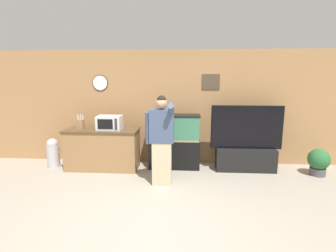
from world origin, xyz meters
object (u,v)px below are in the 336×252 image
at_px(microwave, 110,123).
at_px(potted_plant, 319,161).
at_px(knife_block, 80,124).
at_px(aquarium_on_stand, 174,141).
at_px(tv_on_stand, 246,152).
at_px(person_standing, 161,139).
at_px(counter_island, 103,149).
at_px(trash_bin, 53,152).

relative_size(microwave, potted_plant, 0.92).
bearing_deg(knife_block, microwave, 4.35).
distance_m(knife_block, aquarium_on_stand, 2.07).
xyz_separation_m(knife_block, tv_on_stand, (3.55, 0.16, -0.59)).
bearing_deg(person_standing, counter_island, 150.06).
bearing_deg(person_standing, microwave, 146.90).
relative_size(counter_island, knife_block, 4.86).
xyz_separation_m(potted_plant, trash_bin, (-5.70, 0.14, 0.03)).
relative_size(counter_island, aquarium_on_stand, 1.33).
bearing_deg(microwave, potted_plant, -1.30).
bearing_deg(trash_bin, person_standing, -17.87).
distance_m(knife_block, tv_on_stand, 3.61).
bearing_deg(tv_on_stand, aquarium_on_stand, 177.34).
height_order(knife_block, person_standing, person_standing).
distance_m(knife_block, trash_bin, 0.98).
bearing_deg(knife_block, person_standing, -21.79).
bearing_deg(aquarium_on_stand, person_standing, -102.07).
bearing_deg(aquarium_on_stand, knife_block, -173.54).
bearing_deg(trash_bin, tv_on_stand, 0.91).
distance_m(aquarium_on_stand, potted_plant, 3.01).
xyz_separation_m(counter_island, tv_on_stand, (3.11, 0.09, -0.03)).
bearing_deg(microwave, counter_island, 174.79).
xyz_separation_m(microwave, tv_on_stand, (2.93, 0.11, -0.62)).
relative_size(aquarium_on_stand, tv_on_stand, 0.79).
xyz_separation_m(aquarium_on_stand, person_standing, (-0.20, -0.95, 0.28)).
height_order(knife_block, aquarium_on_stand, knife_block).
xyz_separation_m(counter_island, potted_plant, (4.55, -0.12, -0.15)).
xyz_separation_m(aquarium_on_stand, trash_bin, (-2.72, -0.14, -0.26)).
bearing_deg(counter_island, aquarium_on_stand, 5.93).
bearing_deg(counter_island, potted_plant, -1.46).
relative_size(microwave, person_standing, 0.31).
height_order(counter_island, aquarium_on_stand, aquarium_on_stand).
xyz_separation_m(microwave, aquarium_on_stand, (1.39, 0.18, -0.44)).
distance_m(counter_island, knife_block, 0.71).
bearing_deg(tv_on_stand, person_standing, -153.24).
distance_m(aquarium_on_stand, person_standing, 1.01).
bearing_deg(counter_island, microwave, -5.21).
height_order(aquarium_on_stand, trash_bin, aquarium_on_stand).
bearing_deg(tv_on_stand, microwave, -177.88).
xyz_separation_m(tv_on_stand, potted_plant, (1.44, -0.21, -0.11)).
bearing_deg(potted_plant, aquarium_on_stand, 174.64).
height_order(aquarium_on_stand, person_standing, person_standing).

